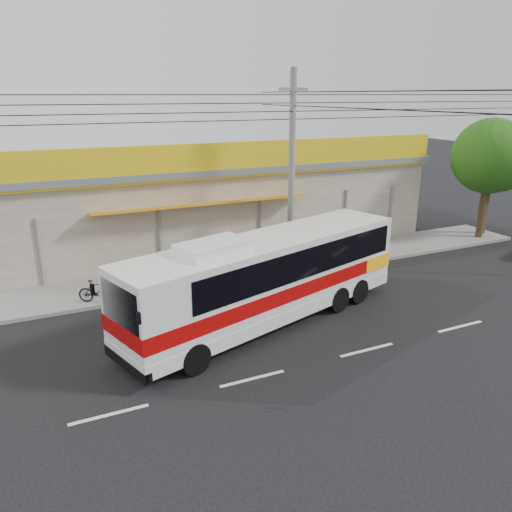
{
  "coord_description": "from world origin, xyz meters",
  "views": [
    {
      "loc": [
        -9.15,
        -13.85,
        7.75
      ],
      "look_at": [
        -1.8,
        2.0,
        2.07
      ],
      "focal_mm": 35.0,
      "sensor_mm": 36.0,
      "label": 1
    }
  ],
  "objects_px": {
    "utility_pole": "(293,106)",
    "tree_near": "(494,162)",
    "motorbike_red": "(131,277)",
    "motorbike_dark": "(97,291)",
    "tree_far": "(492,159)",
    "coach_bus": "(272,273)"
  },
  "relations": [
    {
      "from": "tree_far",
      "to": "motorbike_dark",
      "type": "bearing_deg",
      "value": -178.5
    },
    {
      "from": "motorbike_red",
      "to": "motorbike_dark",
      "type": "relative_size",
      "value": 1.14
    },
    {
      "from": "tree_near",
      "to": "tree_far",
      "type": "distance_m",
      "value": 1.0
    },
    {
      "from": "coach_bus",
      "to": "motorbike_red",
      "type": "height_order",
      "value": "coach_bus"
    },
    {
      "from": "utility_pole",
      "to": "motorbike_dark",
      "type": "bearing_deg",
      "value": -175.41
    },
    {
      "from": "motorbike_dark",
      "to": "tree_far",
      "type": "height_order",
      "value": "tree_far"
    },
    {
      "from": "coach_bus",
      "to": "motorbike_dark",
      "type": "relative_size",
      "value": 7.65
    },
    {
      "from": "motorbike_red",
      "to": "tree_far",
      "type": "height_order",
      "value": "tree_far"
    },
    {
      "from": "utility_pole",
      "to": "tree_near",
      "type": "xyz_separation_m",
      "value": [
        12.93,
        0.38,
        -3.08
      ]
    },
    {
      "from": "tree_near",
      "to": "utility_pole",
      "type": "bearing_deg",
      "value": -178.34
    },
    {
      "from": "coach_bus",
      "to": "motorbike_dark",
      "type": "bearing_deg",
      "value": 126.21
    },
    {
      "from": "motorbike_red",
      "to": "utility_pole",
      "type": "distance_m",
      "value": 9.84
    },
    {
      "from": "utility_pole",
      "to": "tree_far",
      "type": "relative_size",
      "value": 5.15
    },
    {
      "from": "utility_pole",
      "to": "tree_far",
      "type": "height_order",
      "value": "utility_pole"
    },
    {
      "from": "motorbike_red",
      "to": "motorbike_dark",
      "type": "distance_m",
      "value": 1.86
    },
    {
      "from": "motorbike_red",
      "to": "tree_near",
      "type": "distance_m",
      "value": 20.46
    },
    {
      "from": "motorbike_red",
      "to": "motorbike_dark",
      "type": "xyz_separation_m",
      "value": [
        -1.51,
        -1.08,
        0.0
      ]
    },
    {
      "from": "utility_pole",
      "to": "motorbike_red",
      "type": "bearing_deg",
      "value": 176.94
    },
    {
      "from": "motorbike_red",
      "to": "tree_near",
      "type": "height_order",
      "value": "tree_near"
    },
    {
      "from": "coach_bus",
      "to": "motorbike_dark",
      "type": "xyz_separation_m",
      "value": [
        -5.42,
        4.0,
        -1.25
      ]
    },
    {
      "from": "motorbike_dark",
      "to": "utility_pole",
      "type": "distance_m",
      "value": 11.01
    },
    {
      "from": "coach_bus",
      "to": "motorbike_red",
      "type": "distance_m",
      "value": 6.54
    }
  ]
}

